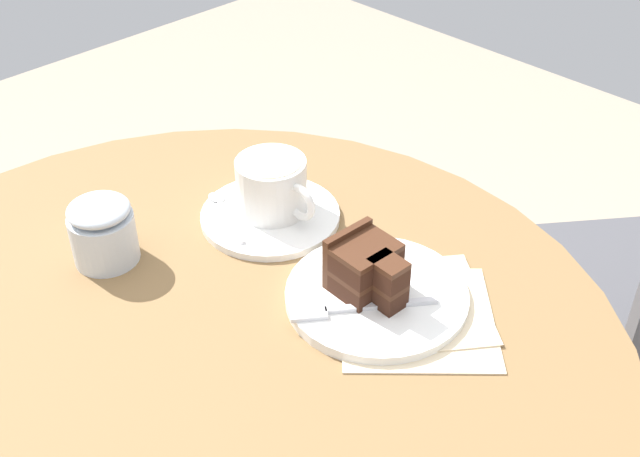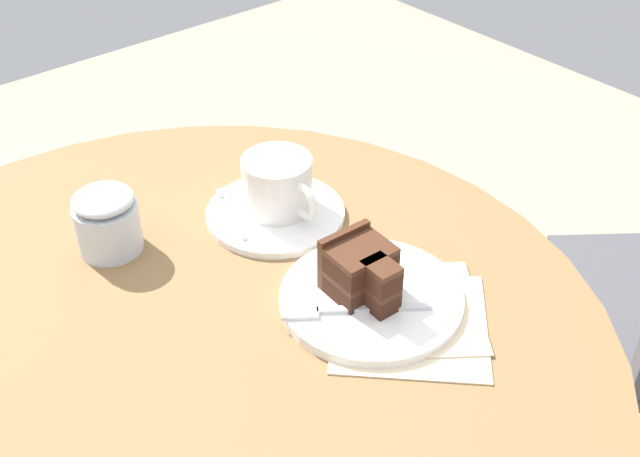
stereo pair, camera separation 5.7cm
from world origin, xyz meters
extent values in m
cylinder|color=brown|center=(0.00, 0.00, 0.72)|extent=(0.87, 0.87, 0.03)
cylinder|color=white|center=(-0.11, 0.20, 0.74)|extent=(0.17, 0.17, 0.01)
cylinder|color=white|center=(-0.11, 0.21, 0.78)|extent=(0.08, 0.08, 0.07)
cylinder|color=beige|center=(-0.11, 0.21, 0.81)|extent=(0.07, 0.07, 0.00)
torus|color=white|center=(-0.07, 0.21, 0.78)|extent=(0.05, 0.01, 0.05)
cube|color=silver|center=(-0.13, 0.15, 0.74)|extent=(0.09, 0.04, 0.00)
ellipsoid|color=silver|center=(-0.18, 0.17, 0.74)|extent=(0.02, 0.02, 0.00)
cylinder|color=white|center=(0.08, 0.18, 0.74)|extent=(0.19, 0.19, 0.01)
cube|color=#381E14|center=(0.06, 0.17, 0.76)|extent=(0.06, 0.07, 0.02)
cube|color=#381E14|center=(0.10, 0.17, 0.76)|extent=(0.04, 0.03, 0.02)
cube|color=#422314|center=(0.06, 0.17, 0.77)|extent=(0.06, 0.07, 0.01)
cube|color=#422314|center=(0.10, 0.17, 0.77)|extent=(0.04, 0.03, 0.01)
cube|color=#381E14|center=(0.06, 0.17, 0.78)|extent=(0.06, 0.07, 0.02)
cube|color=#381E14|center=(0.10, 0.17, 0.78)|extent=(0.04, 0.03, 0.02)
cube|color=#422314|center=(0.06, 0.17, 0.80)|extent=(0.06, 0.07, 0.01)
cube|color=#422314|center=(0.10, 0.17, 0.80)|extent=(0.04, 0.03, 0.01)
cube|color=#422314|center=(0.04, 0.18, 0.78)|extent=(0.01, 0.06, 0.06)
cube|color=silver|center=(0.10, 0.17, 0.75)|extent=(0.08, 0.10, 0.00)
cube|color=silver|center=(0.05, 0.10, 0.75)|extent=(0.04, 0.04, 0.00)
cube|color=beige|center=(0.13, 0.19, 0.73)|extent=(0.22, 0.22, 0.00)
cube|color=beige|center=(0.11, 0.20, 0.74)|extent=(0.20, 0.20, 0.00)
cylinder|color=#4C4C51|center=(-0.03, 0.76, 0.22)|extent=(0.02, 0.02, 0.44)
cylinder|color=silver|center=(-0.18, 0.02, 0.76)|extent=(0.07, 0.07, 0.06)
ellipsoid|color=silver|center=(-0.18, 0.02, 0.80)|extent=(0.07, 0.07, 0.02)
camera|label=1|loc=(0.49, -0.31, 1.30)|focal=45.00mm
camera|label=2|loc=(0.53, -0.27, 1.30)|focal=45.00mm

